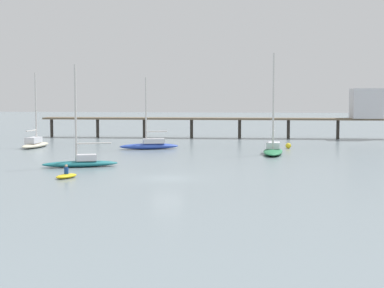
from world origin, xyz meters
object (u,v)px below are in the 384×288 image
(sailboat_green, at_px, (273,149))
(sailboat_cream, at_px, (35,143))
(sailboat_teal, at_px, (81,160))
(dinghy_yellow, at_px, (66,175))
(pier, at_px, (305,110))
(sailboat_blue, at_px, (150,144))
(mooring_buoy_far, at_px, (288,146))

(sailboat_green, bearing_deg, sailboat_cream, 170.95)
(sailboat_teal, distance_m, dinghy_yellow, 7.79)
(pier, relative_size, dinghy_yellow, 22.81)
(sailboat_blue, bearing_deg, sailboat_teal, -98.39)
(sailboat_blue, bearing_deg, pier, 46.05)
(sailboat_blue, bearing_deg, sailboat_cream, 178.71)
(sailboat_cream, xyz_separation_m, sailboat_green, (31.00, -4.94, 0.01))
(sailboat_cream, bearing_deg, mooring_buoy_far, 4.97)
(sailboat_blue, bearing_deg, dinghy_yellow, -93.49)
(pier, bearing_deg, mooring_buoy_far, -100.22)
(pier, relative_size, sailboat_teal, 5.82)
(pier, height_order, sailboat_green, sailboat_green)
(pier, distance_m, dinghy_yellow, 53.95)
(sailboat_green, distance_m, mooring_buoy_far, 8.08)
(sailboat_teal, bearing_deg, mooring_buoy_far, 47.83)
(pier, distance_m, sailboat_blue, 30.43)
(sailboat_teal, bearing_deg, sailboat_green, 38.79)
(sailboat_teal, bearing_deg, sailboat_blue, 81.61)
(sailboat_cream, distance_m, sailboat_blue, 15.47)
(sailboat_teal, relative_size, mooring_buoy_far, 13.58)
(pier, distance_m, sailboat_teal, 47.66)
(sailboat_cream, xyz_separation_m, sailboat_blue, (15.46, -0.35, -0.02))
(pier, height_order, mooring_buoy_far, pier)
(sailboat_green, distance_m, dinghy_yellow, 28.31)
(sailboat_green, bearing_deg, sailboat_teal, -141.21)
(pier, bearing_deg, sailboat_cream, -149.58)
(pier, height_order, dinghy_yellow, pier)
(sailboat_blue, height_order, dinghy_yellow, sailboat_blue)
(sailboat_teal, distance_m, sailboat_blue, 19.59)
(mooring_buoy_far, bearing_deg, pier, 79.78)
(sailboat_teal, distance_m, sailboat_green, 23.61)
(sailboat_cream, distance_m, sailboat_green, 31.40)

